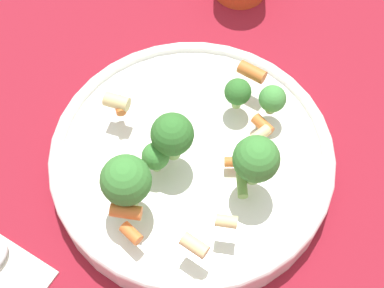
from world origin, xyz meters
The scene contains 3 objects.
ground_plane centered at (0.00, 0.00, 0.00)m, with size 3.00×3.00×0.00m, color maroon.
bowl centered at (0.00, 0.00, 0.02)m, with size 0.29×0.29×0.04m.
pasta_salad centered at (0.00, 0.03, 0.08)m, with size 0.18×0.22×0.07m.
Camera 1 is at (-0.03, 0.27, 0.51)m, focal length 50.00 mm.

